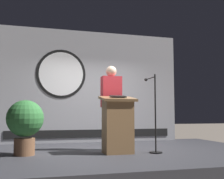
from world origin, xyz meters
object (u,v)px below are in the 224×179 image
(podium, at_px, (118,124))
(potted_plant, at_px, (25,122))
(speaker_person, at_px, (111,107))
(microphone_stand, at_px, (154,124))

(podium, xyz_separation_m, potted_plant, (-1.66, 0.21, 0.06))
(speaker_person, height_order, microphone_stand, speaker_person)
(speaker_person, height_order, potted_plant, speaker_person)
(speaker_person, bearing_deg, potted_plant, -170.63)
(speaker_person, relative_size, microphone_stand, 1.15)
(podium, relative_size, potted_plant, 1.11)
(podium, height_order, potted_plant, podium)
(podium, distance_m, microphone_stand, 0.70)
(potted_plant, bearing_deg, speaker_person, 9.37)
(microphone_stand, distance_m, potted_plant, 2.38)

